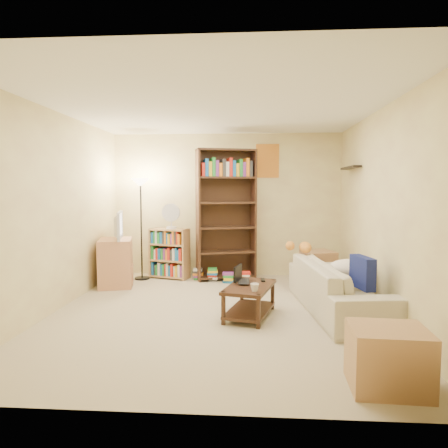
# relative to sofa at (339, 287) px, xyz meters

# --- Properties ---
(room) EXTENTS (4.50, 4.54, 2.52)m
(room) POSITION_rel_sofa_xyz_m (-1.55, -0.17, 1.32)
(room) COLOR tan
(room) RESTS_ON ground
(sofa) EXTENTS (2.30, 1.32, 0.61)m
(sofa) POSITION_rel_sofa_xyz_m (0.00, 0.00, 0.00)
(sofa) COLOR beige
(sofa) RESTS_ON ground
(navy_pillow) EXTENTS (0.21, 0.42, 0.36)m
(navy_pillow) POSITION_rel_sofa_xyz_m (0.15, -0.44, 0.28)
(navy_pillow) COLOR navy
(navy_pillow) RESTS_ON sofa
(cream_blanket) EXTENTS (0.57, 0.40, 0.24)m
(cream_blanket) POSITION_rel_sofa_xyz_m (0.14, 0.07, 0.22)
(cream_blanket) COLOR white
(cream_blanket) RESTS_ON sofa
(tabby_cat) EXTENTS (0.49, 0.22, 0.17)m
(tabby_cat) POSITION_rel_sofa_xyz_m (-0.37, 0.77, 0.39)
(tabby_cat) COLOR orange
(tabby_cat) RESTS_ON sofa
(coffee_table) EXTENTS (0.68, 0.95, 0.38)m
(coffee_table) POSITION_rel_sofa_xyz_m (-1.12, -0.30, -0.07)
(coffee_table) COLOR #3A2616
(coffee_table) RESTS_ON ground
(laptop) EXTENTS (0.34, 0.22, 0.03)m
(laptop) POSITION_rel_sofa_xyz_m (-1.15, -0.18, 0.09)
(laptop) COLOR black
(laptop) RESTS_ON coffee_table
(laptop_screen) EXTENTS (0.08, 0.28, 0.19)m
(laptop_screen) POSITION_rel_sofa_xyz_m (-1.27, -0.15, 0.19)
(laptop_screen) COLOR white
(laptop_screen) RESTS_ON laptop
(mug) EXTENTS (0.13, 0.13, 0.09)m
(mug) POSITION_rel_sofa_xyz_m (-1.07, -0.58, 0.12)
(mug) COLOR white
(mug) RESTS_ON coffee_table
(tv_remote) EXTENTS (0.05, 0.15, 0.02)m
(tv_remote) POSITION_rel_sofa_xyz_m (-0.96, -0.04, 0.08)
(tv_remote) COLOR black
(tv_remote) RESTS_ON coffee_table
(tv_stand) EXTENTS (0.65, 0.79, 0.74)m
(tv_stand) POSITION_rel_sofa_xyz_m (-3.25, 1.13, 0.06)
(tv_stand) COLOR tan
(tv_stand) RESTS_ON ground
(television) EXTENTS (0.80, 0.46, 0.43)m
(television) POSITION_rel_sofa_xyz_m (-3.25, 1.13, 0.65)
(television) COLOR black
(television) RESTS_ON tv_stand
(tall_bookshelf) EXTENTS (1.04, 0.59, 2.19)m
(tall_bookshelf) POSITION_rel_sofa_xyz_m (-1.53, 1.69, 0.85)
(tall_bookshelf) COLOR #3D2117
(tall_bookshelf) RESTS_ON ground
(short_bookshelf) EXTENTS (0.71, 0.44, 0.86)m
(short_bookshelf) POSITION_rel_sofa_xyz_m (-2.51, 1.70, 0.12)
(short_bookshelf) COLOR tan
(short_bookshelf) RESTS_ON ground
(desk_fan) EXTENTS (0.30, 0.17, 0.43)m
(desk_fan) POSITION_rel_sofa_xyz_m (-2.46, 1.66, 0.78)
(desk_fan) COLOR silver
(desk_fan) RESTS_ON short_bookshelf
(floor_lamp) EXTENTS (0.29, 0.29, 1.71)m
(floor_lamp) POSITION_rel_sofa_xyz_m (-2.96, 1.60, 1.05)
(floor_lamp) COLOR black
(floor_lamp) RESTS_ON ground
(side_table) EXTENTS (0.59, 0.59, 0.53)m
(side_table) POSITION_rel_sofa_xyz_m (-0.02, 1.50, -0.04)
(side_table) COLOR tan
(side_table) RESTS_ON ground
(end_cabinet) EXTENTS (0.59, 0.50, 0.48)m
(end_cabinet) POSITION_rel_sofa_xyz_m (-0.06, -1.97, -0.07)
(end_cabinet) COLOR tan
(end_cabinet) RESTS_ON ground
(book_stacks) EXTENTS (1.24, 0.53, 0.22)m
(book_stacks) POSITION_rel_sofa_xyz_m (-1.72, 1.51, -0.21)
(book_stacks) COLOR red
(book_stacks) RESTS_ON ground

